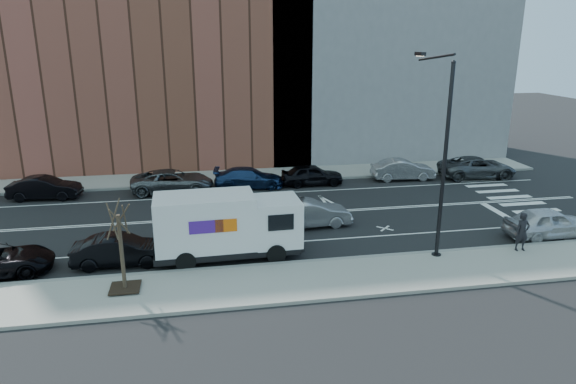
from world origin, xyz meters
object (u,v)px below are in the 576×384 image
object	(u,v)px
driving_sedan	(310,213)
pedestrian	(522,232)
near_parked_front	(549,223)
fedex_van	(227,225)
far_parked_b	(45,188)

from	to	relation	value
driving_sedan	pedestrian	size ratio (longest dim) A/B	2.40
pedestrian	near_parked_front	bearing A→B (deg)	33.26
fedex_van	pedestrian	world-z (taller)	fedex_van
driving_sedan	near_parked_front	xyz separation A→B (m)	(11.85, -3.72, 0.04)
far_parked_b	driving_sedan	world-z (taller)	driving_sedan
fedex_van	driving_sedan	distance (m)	5.86
far_parked_b	near_parked_front	xyz separation A→B (m)	(27.48, -11.62, 0.06)
driving_sedan	far_parked_b	bearing A→B (deg)	59.83
near_parked_front	pedestrian	distance (m)	3.15
near_parked_front	driving_sedan	bearing A→B (deg)	71.19
driving_sedan	fedex_van	bearing A→B (deg)	122.36
driving_sedan	near_parked_front	distance (m)	12.42
fedex_van	far_parked_b	world-z (taller)	fedex_van
driving_sedan	near_parked_front	size ratio (longest dim) A/B	0.98
far_parked_b	pedestrian	size ratio (longest dim) A/B	2.34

